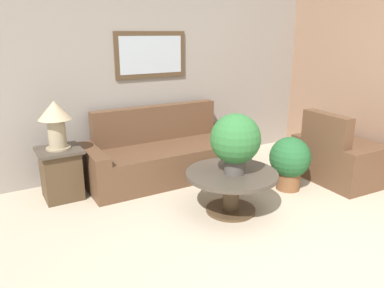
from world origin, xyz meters
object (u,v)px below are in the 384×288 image
(potted_plant_floor, at_px, (290,160))
(potted_plant_on_table, at_px, (235,140))
(couch_main, at_px, (166,155))
(coffee_table, at_px, (231,183))
(side_table, at_px, (61,173))
(table_lamp, at_px, (55,118))
(armchair, at_px, (344,158))

(potted_plant_floor, bearing_deg, potted_plant_on_table, -170.30)
(couch_main, relative_size, coffee_table, 2.20)
(side_table, height_order, potted_plant_floor, potted_plant_floor)
(coffee_table, xyz_separation_m, table_lamp, (-1.49, 1.28, 0.62))
(side_table, height_order, table_lamp, table_lamp)
(coffee_table, bearing_deg, armchair, 0.92)
(potted_plant_on_table, relative_size, potted_plant_floor, 0.96)
(potted_plant_floor, bearing_deg, side_table, 154.99)
(side_table, bearing_deg, armchair, -20.50)
(potted_plant_floor, bearing_deg, coffee_table, -172.32)
(side_table, relative_size, potted_plant_floor, 0.91)
(couch_main, relative_size, potted_plant_on_table, 3.39)
(table_lamp, xyz_separation_m, potted_plant_on_table, (1.50, -1.31, -0.14))
(armchair, height_order, potted_plant_floor, armchair)
(armchair, xyz_separation_m, potted_plant_floor, (-0.88, 0.10, 0.09))
(table_lamp, bearing_deg, coffee_table, -40.56)
(armchair, bearing_deg, coffee_table, 93.69)
(couch_main, height_order, potted_plant_floor, couch_main)
(table_lamp, relative_size, potted_plant_on_table, 0.87)
(couch_main, bearing_deg, coffee_table, -83.89)
(coffee_table, relative_size, potted_plant_on_table, 1.54)
(coffee_table, relative_size, table_lamp, 1.78)
(potted_plant_on_table, bearing_deg, table_lamp, 138.87)
(armchair, distance_m, potted_plant_floor, 0.89)
(armchair, distance_m, coffee_table, 1.84)
(table_lamp, height_order, potted_plant_floor, table_lamp)
(couch_main, relative_size, side_table, 3.58)
(couch_main, xyz_separation_m, coffee_table, (0.14, -1.28, 0.04))
(couch_main, distance_m, armchair, 2.34)
(armchair, relative_size, potted_plant_on_table, 1.72)
(armchair, xyz_separation_m, potted_plant_on_table, (-1.83, -0.06, 0.53))
(side_table, bearing_deg, potted_plant_on_table, -41.13)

